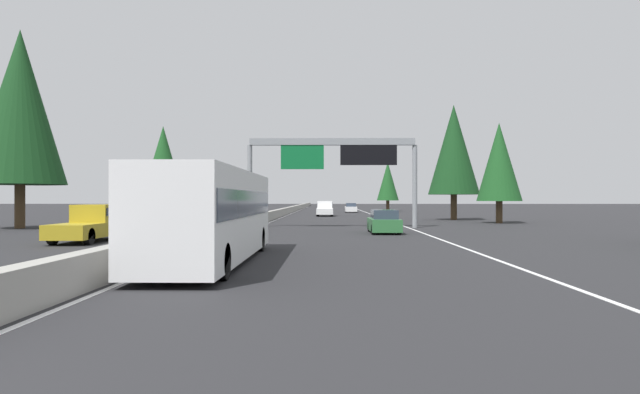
# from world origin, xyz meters

# --- Properties ---
(ground_plane) EXTENTS (320.00, 320.00, 0.00)m
(ground_plane) POSITION_xyz_m (60.00, 0.00, 0.00)
(ground_plane) COLOR #262628
(median_barrier) EXTENTS (180.00, 0.56, 0.90)m
(median_barrier) POSITION_xyz_m (80.00, 0.30, 0.45)
(median_barrier) COLOR #9E9B93
(median_barrier) RESTS_ON ground
(shoulder_stripe_right) EXTENTS (160.00, 0.16, 0.01)m
(shoulder_stripe_right) POSITION_xyz_m (70.00, -11.52, 0.01)
(shoulder_stripe_right) COLOR silver
(shoulder_stripe_right) RESTS_ON ground
(shoulder_stripe_median) EXTENTS (160.00, 0.16, 0.01)m
(shoulder_stripe_median) POSITION_xyz_m (70.00, -0.25, 0.01)
(shoulder_stripe_median) COLOR silver
(shoulder_stripe_median) RESTS_ON ground
(sign_gantry_overhead) EXTENTS (0.50, 12.68, 6.67)m
(sign_gantry_overhead) POSITION_xyz_m (36.19, -6.03, 5.30)
(sign_gantry_overhead) COLOR gray
(sign_gantry_overhead) RESTS_ON ground
(bus_far_center) EXTENTS (11.50, 2.55, 3.10)m
(bus_far_center) POSITION_xyz_m (14.00, -1.64, 1.72)
(bus_far_center) COLOR white
(bus_far_center) RESTS_ON ground
(sedan_near_right) EXTENTS (4.40, 1.80, 1.47)m
(sedan_near_right) POSITION_xyz_m (29.94, -9.08, 0.68)
(sedan_near_right) COLOR #2D6B38
(sedan_near_right) RESTS_ON ground
(pickup_mid_left) EXTENTS (5.60, 2.00, 1.86)m
(pickup_mid_left) POSITION_xyz_m (63.65, -5.16, 0.91)
(pickup_mid_left) COLOR white
(pickup_mid_left) RESTS_ON ground
(sedan_near_center) EXTENTS (4.40, 1.80, 1.47)m
(sedan_near_center) POSITION_xyz_m (81.39, -9.15, 0.68)
(sedan_near_center) COLOR white
(sedan_near_center) RESTS_ON ground
(oncoming_near) EXTENTS (5.60, 2.00, 1.86)m
(oncoming_near) POSITION_xyz_m (23.23, 6.55, 0.91)
(oncoming_near) COLOR #AD931E
(oncoming_near) RESTS_ON ground
(conifer_right_near) EXTENTS (3.92, 3.92, 8.90)m
(conifer_right_near) POSITION_xyz_m (44.00, -20.70, 5.40)
(conifer_right_near) COLOR #4C3823
(conifer_right_near) RESTS_ON ground
(conifer_right_mid) EXTENTS (5.19, 5.19, 11.80)m
(conifer_right_mid) POSITION_xyz_m (51.54, -18.43, 7.17)
(conifer_right_mid) COLOR #4C3823
(conifer_right_mid) RESTS_ON ground
(conifer_right_far) EXTENTS (3.71, 3.71, 8.44)m
(conifer_right_far) POSITION_xyz_m (88.62, -15.74, 5.12)
(conifer_right_far) COLOR #4C3823
(conifer_right_far) RESTS_ON ground
(conifer_left_near) EXTENTS (6.41, 6.41, 14.57)m
(conifer_left_near) POSITION_xyz_m (35.04, 16.97, 8.86)
(conifer_left_near) COLOR #4C3823
(conifer_left_near) RESTS_ON ground
(conifer_left_mid) EXTENTS (4.77, 4.77, 10.83)m
(conifer_left_mid) POSITION_xyz_m (60.28, 14.12, 6.58)
(conifer_left_mid) COLOR #4C3823
(conifer_left_mid) RESTS_ON ground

